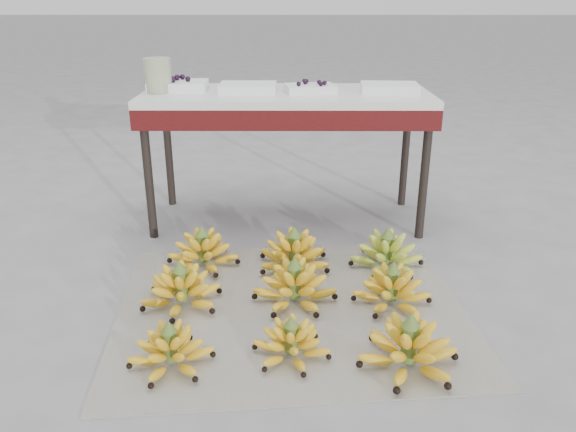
{
  "coord_description": "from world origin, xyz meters",
  "views": [
    {
      "loc": [
        0.07,
        -1.73,
        1.07
      ],
      "look_at": [
        0.06,
        0.27,
        0.28
      ],
      "focal_mm": 35.0,
      "sensor_mm": 36.0,
      "label": 1
    }
  ],
  "objects_px": {
    "bunch_front_right": "(409,349)",
    "bunch_back_right": "(387,254)",
    "tray_left": "(248,88)",
    "glass_jar": "(158,75)",
    "newspaper_mat": "(291,308)",
    "tray_far_left": "(178,85)",
    "bunch_mid_center": "(295,287)",
    "bunch_front_left": "(171,350)",
    "bunch_back_left": "(203,252)",
    "bunch_mid_right": "(392,290)",
    "tray_right": "(310,88)",
    "tray_far_right": "(390,88)",
    "bunch_front_center": "(291,343)",
    "bunch_back_center": "(294,254)",
    "vendor_table": "(286,108)",
    "bunch_mid_left": "(181,290)"
  },
  "relations": [
    {
      "from": "bunch_back_left",
      "to": "tray_far_left",
      "type": "distance_m",
      "value": 0.85
    },
    {
      "from": "bunch_back_left",
      "to": "tray_far_right",
      "type": "relative_size",
      "value": 1.27
    },
    {
      "from": "bunch_front_right",
      "to": "bunch_mid_left",
      "type": "relative_size",
      "value": 1.09
    },
    {
      "from": "bunch_back_center",
      "to": "glass_jar",
      "type": "xyz_separation_m",
      "value": [
        -0.63,
        0.53,
        0.65
      ]
    },
    {
      "from": "newspaper_mat",
      "to": "bunch_back_left",
      "type": "bearing_deg",
      "value": 137.45
    },
    {
      "from": "bunch_front_center",
      "to": "glass_jar",
      "type": "height_order",
      "value": "glass_jar"
    },
    {
      "from": "bunch_back_left",
      "to": "bunch_back_center",
      "type": "relative_size",
      "value": 0.87
    },
    {
      "from": "bunch_back_left",
      "to": "bunch_back_right",
      "type": "xyz_separation_m",
      "value": [
        0.77,
        -0.02,
        0.0
      ]
    },
    {
      "from": "bunch_mid_right",
      "to": "tray_right",
      "type": "distance_m",
      "value": 1.06
    },
    {
      "from": "bunch_mid_center",
      "to": "glass_jar",
      "type": "bearing_deg",
      "value": 149.85
    },
    {
      "from": "bunch_front_center",
      "to": "tray_far_left",
      "type": "relative_size",
      "value": 1.15
    },
    {
      "from": "bunch_back_right",
      "to": "newspaper_mat",
      "type": "bearing_deg",
      "value": -135.39
    },
    {
      "from": "bunch_back_right",
      "to": "tray_far_left",
      "type": "xyz_separation_m",
      "value": [
        -0.94,
        0.59,
        0.6
      ]
    },
    {
      "from": "tray_left",
      "to": "glass_jar",
      "type": "height_order",
      "value": "glass_jar"
    },
    {
      "from": "bunch_back_right",
      "to": "bunch_mid_right",
      "type": "bearing_deg",
      "value": -89.96
    },
    {
      "from": "bunch_front_center",
      "to": "tray_left",
      "type": "relative_size",
      "value": 1.21
    },
    {
      "from": "bunch_mid_right",
      "to": "bunch_back_left",
      "type": "bearing_deg",
      "value": 173.54
    },
    {
      "from": "vendor_table",
      "to": "tray_far_left",
      "type": "distance_m",
      "value": 0.53
    },
    {
      "from": "newspaper_mat",
      "to": "bunch_front_right",
      "type": "bearing_deg",
      "value": -44.19
    },
    {
      "from": "bunch_back_center",
      "to": "tray_far_left",
      "type": "xyz_separation_m",
      "value": [
        -0.55,
        0.59,
        0.6
      ]
    },
    {
      "from": "bunch_front_right",
      "to": "vendor_table",
      "type": "relative_size",
      "value": 0.3
    },
    {
      "from": "tray_far_left",
      "to": "vendor_table",
      "type": "bearing_deg",
      "value": -4.44
    },
    {
      "from": "bunch_mid_right",
      "to": "bunch_back_right",
      "type": "relative_size",
      "value": 1.07
    },
    {
      "from": "bunch_front_left",
      "to": "bunch_mid_center",
      "type": "height_order",
      "value": "bunch_mid_center"
    },
    {
      "from": "bunch_back_left",
      "to": "vendor_table",
      "type": "height_order",
      "value": "vendor_table"
    },
    {
      "from": "bunch_front_left",
      "to": "tray_far_left",
      "type": "relative_size",
      "value": 0.97
    },
    {
      "from": "bunch_mid_center",
      "to": "bunch_back_right",
      "type": "distance_m",
      "value": 0.48
    },
    {
      "from": "newspaper_mat",
      "to": "bunch_mid_right",
      "type": "relative_size",
      "value": 3.57
    },
    {
      "from": "bunch_front_right",
      "to": "bunch_back_right",
      "type": "height_order",
      "value": "bunch_front_right"
    },
    {
      "from": "bunch_mid_left",
      "to": "bunch_mid_right",
      "type": "height_order",
      "value": "bunch_mid_left"
    },
    {
      "from": "bunch_mid_center",
      "to": "bunch_back_left",
      "type": "distance_m",
      "value": 0.48
    },
    {
      "from": "bunch_front_center",
      "to": "tray_far_right",
      "type": "bearing_deg",
      "value": 46.84
    },
    {
      "from": "bunch_front_left",
      "to": "glass_jar",
      "type": "relative_size",
      "value": 1.7
    },
    {
      "from": "glass_jar",
      "to": "bunch_mid_right",
      "type": "bearing_deg",
      "value": -40.02
    },
    {
      "from": "tray_far_right",
      "to": "bunch_mid_center",
      "type": "bearing_deg",
      "value": -118.58
    },
    {
      "from": "tray_left",
      "to": "bunch_back_right",
      "type": "bearing_deg",
      "value": -41.67
    },
    {
      "from": "tray_left",
      "to": "glass_jar",
      "type": "xyz_separation_m",
      "value": [
        -0.41,
        -0.0,
        0.06
      ]
    },
    {
      "from": "tray_left",
      "to": "tray_far_right",
      "type": "height_order",
      "value": "same"
    },
    {
      "from": "glass_jar",
      "to": "bunch_front_center",
      "type": "bearing_deg",
      "value": -61.9
    },
    {
      "from": "newspaper_mat",
      "to": "tray_far_left",
      "type": "xyz_separation_m",
      "value": [
        -0.54,
        0.92,
        0.67
      ]
    },
    {
      "from": "bunch_mid_center",
      "to": "vendor_table",
      "type": "relative_size",
      "value": 0.29
    },
    {
      "from": "bunch_back_left",
      "to": "glass_jar",
      "type": "distance_m",
      "value": 0.87
    },
    {
      "from": "bunch_mid_left",
      "to": "tray_far_right",
      "type": "distance_m",
      "value": 1.34
    },
    {
      "from": "bunch_front_left",
      "to": "tray_right",
      "type": "bearing_deg",
      "value": 70.72
    },
    {
      "from": "bunch_mid_center",
      "to": "bunch_front_right",
      "type": "bearing_deg",
      "value": -26.36
    },
    {
      "from": "bunch_back_center",
      "to": "bunch_mid_right",
      "type": "bearing_deg",
      "value": -61.51
    },
    {
      "from": "bunch_mid_center",
      "to": "tray_far_right",
      "type": "height_order",
      "value": "tray_far_right"
    },
    {
      "from": "bunch_back_left",
      "to": "bunch_back_right",
      "type": "distance_m",
      "value": 0.77
    },
    {
      "from": "tray_far_right",
      "to": "bunch_back_center",
      "type": "bearing_deg",
      "value": -129.74
    },
    {
      "from": "bunch_front_right",
      "to": "tray_right",
      "type": "relative_size",
      "value": 1.62
    }
  ]
}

